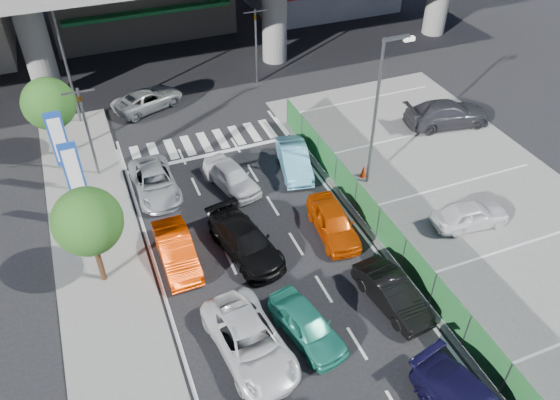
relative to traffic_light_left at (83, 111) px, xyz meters
name	(u,v)px	position (x,y,z in m)	size (l,w,h in m)	color
ground	(289,300)	(6.20, -12.00, -3.94)	(120.00, 120.00, 0.00)	black
parking_lot	(475,208)	(17.20, -10.00, -3.91)	(12.00, 28.00, 0.06)	slate
sidewalk_left	(105,279)	(-0.80, -8.00, -3.88)	(4.00, 30.00, 0.12)	slate
fence_run	(389,237)	(11.50, -11.00, -3.04)	(0.16, 22.00, 1.80)	#1F5A28
traffic_light_left	(83,111)	(0.00, 0.00, 0.00)	(1.60, 1.24, 5.20)	#595B60
traffic_light_right	(256,28)	(11.70, 7.00, 0.00)	(1.60, 1.24, 5.20)	#595B60
street_lamp_right	(380,102)	(13.37, -6.00, 0.83)	(1.65, 0.22, 8.00)	#595B60
street_lamp_left	(65,49)	(-0.13, 6.00, 0.83)	(1.65, 0.22, 8.00)	#595B60
signboard_near	(74,174)	(-1.00, -4.01, -0.87)	(0.80, 0.14, 4.70)	#595B60
signboard_far	(60,142)	(-1.40, -1.01, -0.87)	(0.80, 0.14, 4.70)	#595B60
tree_near	(88,222)	(-0.80, -8.00, -0.55)	(2.80, 2.80, 4.80)	#382314
tree_far	(49,104)	(-1.60, 2.50, -0.55)	(2.80, 2.80, 4.80)	#382314
sedan_white_mid_left	(250,341)	(3.83, -13.85, -3.25)	(2.29, 4.97, 1.38)	silver
taxi_teal_mid	(307,325)	(6.13, -13.93, -3.28)	(1.56, 3.87, 1.32)	#24846E
hatch_black_mid_right	(392,293)	(10.03, -13.76, -3.29)	(1.37, 3.93, 1.30)	black
taxi_orange_left	(177,251)	(2.43, -8.07, -3.25)	(1.44, 4.13, 1.36)	#F03700
sedan_black_mid	(245,241)	(5.45, -8.63, -3.25)	(1.93, 4.76, 1.38)	black
taxi_orange_right	(333,222)	(9.72, -8.95, -3.25)	(1.63, 4.05, 1.38)	#BF3D03
wagon_silver_front_left	(155,182)	(2.59, -2.67, -3.31)	(2.08, 4.50, 1.25)	#A0A4A7
sedan_white_front_mid	(232,176)	(6.39, -3.71, -3.27)	(1.58, 3.92, 1.34)	white
kei_truck_front_right	(294,160)	(10.02, -3.55, -3.26)	(1.44, 4.13, 1.36)	#509CB9
crossing_wagon_silver	(148,99)	(4.00, 6.26, -3.31)	(2.09, 4.54, 1.26)	#A8ABAF
parked_sedan_white	(471,215)	(16.04, -10.92, -3.24)	(1.50, 3.73, 1.27)	white
parked_sedan_dgrey	(447,114)	(20.49, -2.71, -3.11)	(2.14, 5.26, 1.53)	#323237
traffic_cone	(364,171)	(13.21, -5.55, -3.52)	(0.37, 0.37, 0.72)	red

